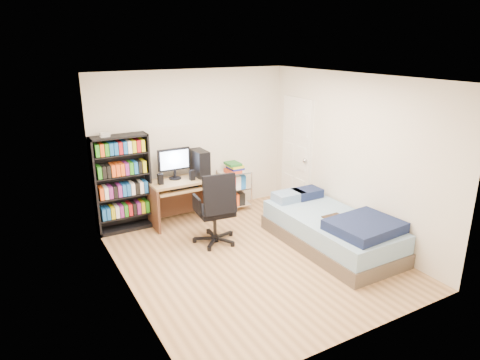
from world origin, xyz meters
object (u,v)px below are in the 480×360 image
media_shelf (122,183)px  bed (332,230)px  office_chair (216,221)px  computer_desk (185,182)px

media_shelf → bed: 3.33m
media_shelf → office_chair: media_shelf is taller
bed → computer_desk: bearing=127.1°
media_shelf → bed: bearing=-40.4°
computer_desk → bed: computer_desk is taller
computer_desk → office_chair: computer_desk is taller
computer_desk → media_shelf: bearing=171.9°
office_chair → bed: (1.44, -0.96, -0.09)m
office_chair → computer_desk: bearing=99.6°
office_chair → media_shelf: bearing=138.5°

